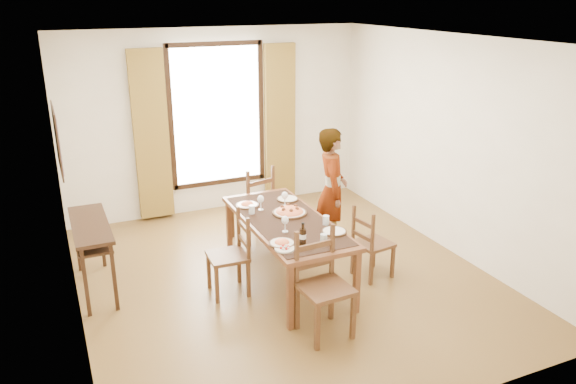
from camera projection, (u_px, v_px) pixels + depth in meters
name	position (u px, v px, depth m)	size (l,w,h in m)	color
ground	(284.00, 277.00, 6.58)	(5.00, 5.00, 0.00)	brown
room_shell	(279.00, 147.00, 6.17)	(4.60, 5.10, 2.74)	white
console_table	(91.00, 233.00, 6.09)	(0.38, 1.20, 0.80)	#341E11
dining_table	(286.00, 225.00, 6.29)	(0.86, 2.01, 0.76)	brown
chair_west	(231.00, 256.00, 6.12)	(0.43, 0.43, 0.93)	#523B1B
chair_north	(254.00, 205.00, 7.45)	(0.56, 0.56, 1.04)	#523B1B
chair_south	(323.00, 288.00, 5.36)	(0.49, 0.49, 1.04)	#523B1B
chair_east	(371.00, 245.00, 6.47)	(0.44, 0.44, 0.87)	#523B1B
man	(332.00, 191.00, 7.03)	(0.58, 0.69, 1.61)	gray
plate_sw	(282.00, 242.00, 5.64)	(0.27, 0.27, 0.05)	silver
plate_se	(334.00, 230.00, 5.92)	(0.27, 0.27, 0.05)	silver
plate_nw	(247.00, 204.00, 6.66)	(0.27, 0.27, 0.05)	silver
plate_ne	(288.00, 198.00, 6.85)	(0.27, 0.27, 0.05)	silver
pasta_platter	(290.00, 210.00, 6.41)	(0.40, 0.40, 0.10)	#DC451C
caprese_plate	(285.00, 248.00, 5.53)	(0.20, 0.20, 0.04)	silver
wine_glass_a	(285.00, 224.00, 5.91)	(0.08, 0.08, 0.18)	white
wine_glass_b	(285.00, 199.00, 6.62)	(0.08, 0.08, 0.18)	white
wine_glass_c	(261.00, 203.00, 6.51)	(0.08, 0.08, 0.18)	white
tumbler_a	(326.00, 220.00, 6.12)	(0.07, 0.07, 0.10)	silver
tumbler_b	(252.00, 209.00, 6.42)	(0.07, 0.07, 0.10)	silver
tumbler_c	(324.00, 239.00, 5.65)	(0.07, 0.07, 0.10)	silver
wine_bottle	(303.00, 234.00, 5.58)	(0.07, 0.07, 0.25)	black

